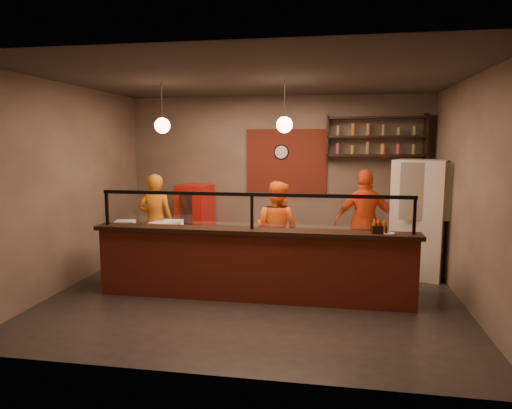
% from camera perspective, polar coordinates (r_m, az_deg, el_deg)
% --- Properties ---
extents(floor, '(6.00, 6.00, 0.00)m').
position_cam_1_polar(floor, '(7.09, -0.06, -11.09)').
color(floor, black).
rests_on(floor, ground).
extents(ceiling, '(6.00, 6.00, 0.00)m').
position_cam_1_polar(ceiling, '(6.77, -0.06, 15.48)').
color(ceiling, '#37312A').
rests_on(ceiling, wall_back).
extents(wall_back, '(6.00, 0.00, 6.00)m').
position_cam_1_polar(wall_back, '(9.21, 2.58, 3.46)').
color(wall_back, '#796A59').
rests_on(wall_back, floor).
extents(wall_left, '(0.00, 5.00, 5.00)m').
position_cam_1_polar(wall_left, '(7.83, -22.26, 2.12)').
color(wall_left, '#796A59').
rests_on(wall_left, floor).
extents(wall_right, '(0.00, 5.00, 5.00)m').
position_cam_1_polar(wall_right, '(6.90, 25.30, 1.27)').
color(wall_right, '#796A59').
rests_on(wall_right, floor).
extents(wall_front, '(6.00, 0.00, 6.00)m').
position_cam_1_polar(wall_front, '(4.32, -5.69, -1.48)').
color(wall_front, '#796A59').
rests_on(wall_front, floor).
extents(brick_patch, '(1.60, 0.04, 1.30)m').
position_cam_1_polar(brick_patch, '(9.14, 3.82, 5.30)').
color(brick_patch, '#983521').
rests_on(brick_patch, wall_back).
extents(service_counter, '(4.60, 0.25, 1.00)m').
position_cam_1_polar(service_counter, '(6.66, -0.50, -7.84)').
color(service_counter, '#983521').
rests_on(service_counter, floor).
extents(counter_ledge, '(4.70, 0.37, 0.06)m').
position_cam_1_polar(counter_ledge, '(6.54, -0.50, -3.36)').
color(counter_ledge, black).
rests_on(counter_ledge, service_counter).
extents(worktop_cabinet, '(4.60, 0.75, 0.85)m').
position_cam_1_polar(worktop_cabinet, '(7.15, 0.22, -7.35)').
color(worktop_cabinet, gray).
rests_on(worktop_cabinet, floor).
extents(worktop, '(4.60, 0.75, 0.05)m').
position_cam_1_polar(worktop, '(7.05, 0.22, -3.82)').
color(worktop, silver).
rests_on(worktop, worktop_cabinet).
extents(sneeze_guard, '(4.50, 0.05, 0.52)m').
position_cam_1_polar(sneeze_guard, '(6.48, -0.51, -0.40)').
color(sneeze_guard, white).
rests_on(sneeze_guard, counter_ledge).
extents(wall_shelving, '(1.84, 0.28, 0.85)m').
position_cam_1_polar(wall_shelving, '(8.96, 14.73, 8.21)').
color(wall_shelving, black).
rests_on(wall_shelving, wall_back).
extents(wall_clock, '(0.30, 0.04, 0.30)m').
position_cam_1_polar(wall_clock, '(9.13, 3.20, 6.56)').
color(wall_clock, black).
rests_on(wall_clock, wall_back).
extents(pendant_left, '(0.24, 0.24, 0.77)m').
position_cam_1_polar(pendant_left, '(7.31, -11.62, 9.66)').
color(pendant_left, black).
rests_on(pendant_left, ceiling).
extents(pendant_right, '(0.24, 0.24, 0.77)m').
position_cam_1_polar(pendant_right, '(6.86, 3.57, 9.93)').
color(pendant_right, black).
rests_on(pendant_right, ceiling).
extents(cook_left, '(0.68, 0.49, 1.73)m').
position_cam_1_polar(cook_left, '(8.53, -12.41, -2.04)').
color(cook_left, orange).
rests_on(cook_left, floor).
extents(cook_mid, '(0.99, 0.90, 1.65)m').
position_cam_1_polar(cook_mid, '(7.77, 2.57, -3.13)').
color(cook_mid, '#EE5B16').
rests_on(cook_mid, floor).
extents(cook_right, '(1.12, 0.58, 1.83)m').
position_cam_1_polar(cook_right, '(8.15, 13.48, -2.16)').
color(cook_right, '#DC4414').
rests_on(cook_right, floor).
extents(fridge, '(1.05, 1.02, 2.00)m').
position_cam_1_polar(fridge, '(8.29, 19.74, -1.64)').
color(fridge, beige).
rests_on(fridge, floor).
extents(red_cooler, '(0.72, 0.68, 1.44)m').
position_cam_1_polar(red_cooler, '(9.32, -7.64, -1.99)').
color(red_cooler, '#BA140C').
rests_on(red_cooler, floor).
extents(pizza_dough, '(0.54, 0.54, 0.01)m').
position_cam_1_polar(pizza_dough, '(7.04, -1.24, -3.59)').
color(pizza_dough, beige).
rests_on(pizza_dough, worktop).
extents(prep_tub_a, '(0.34, 0.29, 0.15)m').
position_cam_1_polar(prep_tub_a, '(7.61, -16.06, -2.50)').
color(prep_tub_a, white).
rests_on(prep_tub_a, worktop).
extents(prep_tub_b, '(0.32, 0.27, 0.15)m').
position_cam_1_polar(prep_tub_b, '(7.47, -10.35, -2.51)').
color(prep_tub_b, silver).
rests_on(prep_tub_b, worktop).
extents(prep_tub_c, '(0.36, 0.33, 0.15)m').
position_cam_1_polar(prep_tub_c, '(7.27, -11.91, -2.82)').
color(prep_tub_c, silver).
rests_on(prep_tub_c, worktop).
extents(rolling_pin, '(0.37, 0.16, 0.06)m').
position_cam_1_polar(rolling_pin, '(7.56, -14.19, -2.83)').
color(rolling_pin, yellow).
rests_on(rolling_pin, worktop).
extents(condiment_caddy, '(0.21, 0.17, 0.11)m').
position_cam_1_polar(condiment_caddy, '(6.48, 15.09, -2.97)').
color(condiment_caddy, black).
rests_on(condiment_caddy, counter_ledge).
extents(pepper_mill, '(0.04, 0.04, 0.18)m').
position_cam_1_polar(pepper_mill, '(6.44, 14.31, -2.70)').
color(pepper_mill, black).
rests_on(pepper_mill, counter_ledge).
extents(small_plate, '(0.20, 0.20, 0.01)m').
position_cam_1_polar(small_plate, '(6.48, 16.21, -3.45)').
color(small_plate, white).
rests_on(small_plate, counter_ledge).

